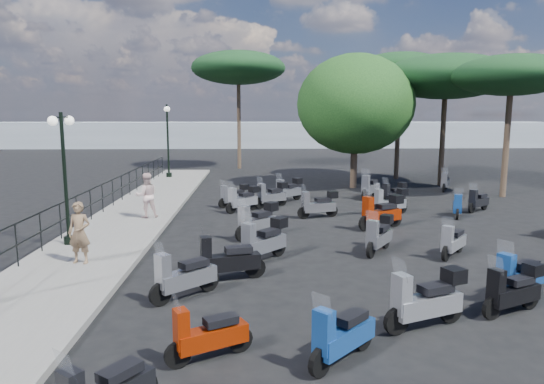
{
  "coord_description": "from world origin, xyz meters",
  "views": [
    {
      "loc": [
        -1.9,
        -15.19,
        3.88
      ],
      "look_at": [
        -1.3,
        1.6,
        1.2
      ],
      "focal_mm": 32.0,
      "sensor_mm": 36.0,
      "label": 1
    }
  ],
  "objects_px": {
    "broadleaf_tree": "(355,104)",
    "pine_1": "(446,77)",
    "scooter_8": "(288,190)",
    "scooter_21": "(394,194)",
    "scooter_5": "(208,336)",
    "pine_3": "(512,76)",
    "lamp_post_1": "(65,170)",
    "pine_2": "(238,68)",
    "scooter_18": "(453,242)",
    "scooter_12": "(379,236)",
    "scooter_2": "(257,221)",
    "scooter_27": "(445,182)",
    "scooter_16": "(513,291)",
    "scooter_14": "(390,202)",
    "scooter_17": "(518,278)",
    "scooter_6": "(227,261)",
    "scooter_1": "(184,277)",
    "woman": "(79,233)",
    "scooter_7": "(264,241)",
    "scooter_19": "(381,213)",
    "lamp_post_2": "(168,136)",
    "scooter_10": "(342,336)",
    "pine_0": "(400,69)",
    "scooter_4": "(272,195)",
    "scooter_26": "(478,201)",
    "scooter_20": "(457,206)",
    "scooter_3": "(243,200)",
    "scooter_11": "(426,301)",
    "scooter_9": "(234,196)",
    "scooter_13": "(318,205)",
    "pedestrian_far": "(147,195)"
  },
  "relations": [
    {
      "from": "broadleaf_tree",
      "to": "pine_2",
      "type": "xyz_separation_m",
      "value": [
        -6.42,
        9.75,
        2.74
      ]
    },
    {
      "from": "lamp_post_1",
      "to": "pedestrian_far",
      "type": "distance_m",
      "value": 4.14
    },
    {
      "from": "scooter_14",
      "to": "scooter_26",
      "type": "distance_m",
      "value": 3.78
    },
    {
      "from": "woman",
      "to": "pine_3",
      "type": "height_order",
      "value": "pine_3"
    },
    {
      "from": "scooter_9",
      "to": "scooter_12",
      "type": "distance_m",
      "value": 8.4
    },
    {
      "from": "scooter_6",
      "to": "scooter_26",
      "type": "relative_size",
      "value": 1.41
    },
    {
      "from": "woman",
      "to": "pine_3",
      "type": "relative_size",
      "value": 0.24
    },
    {
      "from": "pine_1",
      "to": "scooter_27",
      "type": "bearing_deg",
      "value": -103.99
    },
    {
      "from": "scooter_18",
      "to": "pine_3",
      "type": "bearing_deg",
      "value": -82.3
    },
    {
      "from": "scooter_2",
      "to": "scooter_21",
      "type": "bearing_deg",
      "value": -90.52
    },
    {
      "from": "scooter_11",
      "to": "pine_0",
      "type": "bearing_deg",
      "value": -36.77
    },
    {
      "from": "pine_3",
      "to": "scooter_21",
      "type": "bearing_deg",
      "value": -163.15
    },
    {
      "from": "scooter_3",
      "to": "scooter_6",
      "type": "relative_size",
      "value": 0.77
    },
    {
      "from": "scooter_8",
      "to": "scooter_20",
      "type": "xyz_separation_m",
      "value": [
        6.24,
        -3.57,
        -0.09
      ]
    },
    {
      "from": "lamp_post_2",
      "to": "scooter_8",
      "type": "distance_m",
      "value": 10.59
    },
    {
      "from": "scooter_12",
      "to": "scooter_2",
      "type": "bearing_deg",
      "value": 6.39
    },
    {
      "from": "scooter_5",
      "to": "lamp_post_2",
      "type": "bearing_deg",
      "value": -16.11
    },
    {
      "from": "woman",
      "to": "scooter_5",
      "type": "xyz_separation_m",
      "value": [
        3.67,
        -4.8,
        -0.53
      ]
    },
    {
      "from": "woman",
      "to": "pedestrian_far",
      "type": "height_order",
      "value": "pedestrian_far"
    },
    {
      "from": "scooter_8",
      "to": "scooter_21",
      "type": "distance_m",
      "value": 4.64
    },
    {
      "from": "scooter_19",
      "to": "scooter_21",
      "type": "height_order",
      "value": "scooter_19"
    },
    {
      "from": "broadleaf_tree",
      "to": "pine_3",
      "type": "xyz_separation_m",
      "value": [
        6.57,
        -3.17,
        1.24
      ]
    },
    {
      "from": "lamp_post_2",
      "to": "woman",
      "type": "distance_m",
      "value": 17.48
    },
    {
      "from": "pine_0",
      "to": "pine_2",
      "type": "xyz_separation_m",
      "value": [
        -9.81,
        6.12,
        0.58
      ]
    },
    {
      "from": "scooter_16",
      "to": "scooter_14",
      "type": "bearing_deg",
      "value": -26.53
    },
    {
      "from": "scooter_18",
      "to": "pine_1",
      "type": "xyz_separation_m",
      "value": [
        4.83,
        13.5,
        5.47
      ]
    },
    {
      "from": "scooter_11",
      "to": "pine_1",
      "type": "height_order",
      "value": "pine_1"
    },
    {
      "from": "lamp_post_2",
      "to": "scooter_11",
      "type": "bearing_deg",
      "value": -82.56
    },
    {
      "from": "broadleaf_tree",
      "to": "pine_1",
      "type": "height_order",
      "value": "pine_1"
    },
    {
      "from": "scooter_26",
      "to": "scooter_27",
      "type": "relative_size",
      "value": 0.85
    },
    {
      "from": "broadleaf_tree",
      "to": "scooter_21",
      "type": "bearing_deg",
      "value": -80.94
    },
    {
      "from": "scooter_5",
      "to": "broadleaf_tree",
      "type": "bearing_deg",
      "value": -45.71
    },
    {
      "from": "scooter_1",
      "to": "scooter_8",
      "type": "xyz_separation_m",
      "value": [
        3.04,
        11.62,
        0.03
      ]
    },
    {
      "from": "scooter_10",
      "to": "scooter_17",
      "type": "relative_size",
      "value": 0.85
    },
    {
      "from": "scooter_8",
      "to": "scooter_21",
      "type": "height_order",
      "value": "scooter_8"
    },
    {
      "from": "pine_3",
      "to": "scooter_17",
      "type": "bearing_deg",
      "value": -116.16
    },
    {
      "from": "scooter_5",
      "to": "pine_3",
      "type": "relative_size",
      "value": 0.21
    },
    {
      "from": "scooter_18",
      "to": "broadleaf_tree",
      "type": "relative_size",
      "value": 0.17
    },
    {
      "from": "pine_3",
      "to": "scooter_10",
      "type": "bearing_deg",
      "value": -124.35
    },
    {
      "from": "scooter_17",
      "to": "scooter_4",
      "type": "bearing_deg",
      "value": -7.23
    },
    {
      "from": "scooter_17",
      "to": "scooter_6",
      "type": "bearing_deg",
      "value": 45.32
    },
    {
      "from": "scooter_7",
      "to": "scooter_19",
      "type": "distance_m",
      "value": 5.44
    },
    {
      "from": "scooter_14",
      "to": "scooter_20",
      "type": "relative_size",
      "value": 1.11
    },
    {
      "from": "scooter_16",
      "to": "pine_0",
      "type": "relative_size",
      "value": 0.19
    },
    {
      "from": "lamp_post_1",
      "to": "pine_2",
      "type": "height_order",
      "value": "pine_2"
    },
    {
      "from": "scooter_3",
      "to": "scooter_13",
      "type": "height_order",
      "value": "scooter_13"
    },
    {
      "from": "scooter_4",
      "to": "scooter_16",
      "type": "xyz_separation_m",
      "value": [
        4.35,
        -11.32,
        -0.04
      ]
    },
    {
      "from": "pine_1",
      "to": "scooter_12",
      "type": "bearing_deg",
      "value": -117.44
    },
    {
      "from": "pine_2",
      "to": "pine_3",
      "type": "distance_m",
      "value": 18.38
    },
    {
      "from": "scooter_10",
      "to": "scooter_16",
      "type": "height_order",
      "value": "scooter_10"
    }
  ]
}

